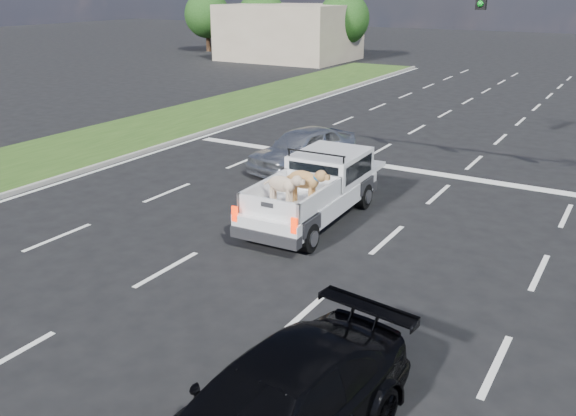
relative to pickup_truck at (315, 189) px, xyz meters
The scene contains 11 objects.
ground 4.41m from the pickup_truck, 84.32° to the right, with size 160.00×160.00×0.00m, color black.
road_markings 2.45m from the pickup_truck, 79.29° to the left, with size 17.75×60.00×0.01m.
grass_median_left 11.23m from the pickup_truck, behind, with size 5.00×60.00×0.10m, color #234314.
curb_left 8.82m from the pickup_truck, 168.85° to the left, with size 0.15×60.00×0.14m, color gray.
building_left 37.28m from the pickup_truck, 121.69° to the left, with size 10.00×8.00×4.40m, color tan.
tree_far_a 44.90m from the pickup_truck, 131.27° to the left, with size 4.20×4.20×5.40m.
tree_far_b 41.20m from the pickup_truck, 124.97° to the left, with size 4.20×4.20×5.40m.
tree_far_c 37.20m from the pickup_truck, 114.80° to the left, with size 4.20×4.20×5.40m.
pickup_truck is the anchor object (origin of this frame).
silver_sedan 4.71m from the pickup_truck, 123.15° to the left, with size 1.68×4.17×1.42m, color silver.
black_coupe 8.67m from the pickup_truck, 65.08° to the right, with size 1.92×4.71×1.37m, color black.
Camera 1 is at (6.65, -8.94, 5.79)m, focal length 38.00 mm.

